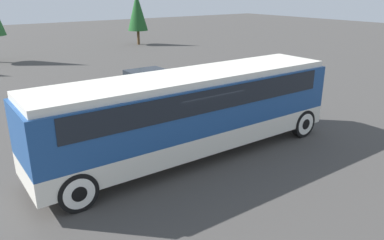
% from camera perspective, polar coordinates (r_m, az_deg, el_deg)
% --- Properties ---
extents(ground_plane, '(120.00, 120.00, 0.00)m').
position_cam_1_polar(ground_plane, '(13.47, 0.00, -5.39)').
color(ground_plane, '#423F3D').
extents(tour_bus, '(11.19, 2.51, 2.98)m').
position_cam_1_polar(tour_bus, '(12.88, 0.35, 2.05)').
color(tour_bus, silver).
rests_on(tour_bus, ground_plane).
extents(parked_car_near, '(4.02, 1.80, 1.43)m').
position_cam_1_polar(parked_car_near, '(21.13, -6.66, 5.69)').
color(parked_car_near, '#2D5638').
rests_on(parked_car_near, ground_plane).
extents(parked_car_mid, '(4.70, 1.83, 1.36)m').
position_cam_1_polar(parked_car_mid, '(19.78, 3.93, 4.74)').
color(parked_car_mid, black).
rests_on(parked_car_mid, ground_plane).
extents(tree_right, '(2.10, 2.10, 5.36)m').
position_cam_1_polar(tree_right, '(41.20, -8.35, 16.02)').
color(tree_right, brown).
rests_on(tree_right, ground_plane).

